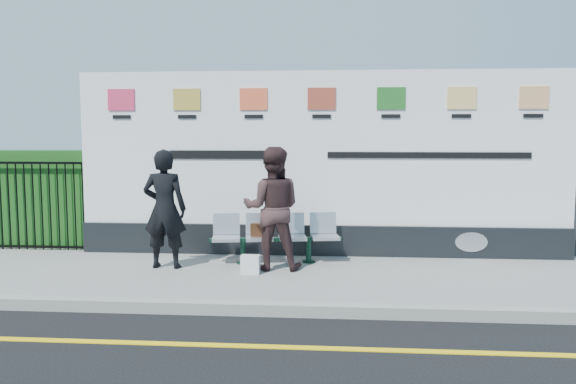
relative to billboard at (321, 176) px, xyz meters
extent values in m
plane|color=black|center=(-0.50, -3.85, -1.42)|extent=(80.00, 80.00, 0.00)
cube|color=gray|center=(-0.50, -1.35, -1.36)|extent=(14.00, 3.00, 0.12)
cube|color=gray|center=(-0.50, -2.85, -1.35)|extent=(14.00, 0.18, 0.14)
cube|color=yellow|center=(-0.50, -3.85, -1.42)|extent=(14.00, 0.10, 0.01)
cube|color=black|center=(0.00, 0.00, -1.05)|extent=(8.00, 0.30, 0.50)
cube|color=white|center=(0.00, 0.00, 0.45)|extent=(8.00, 0.14, 2.50)
cube|color=#1B5118|center=(-5.08, 0.45, -0.45)|extent=(2.35, 0.70, 1.70)
imported|color=black|center=(-2.29, -1.13, -0.42)|extent=(0.65, 0.43, 1.76)
imported|color=#3A2526|center=(-0.69, -1.07, -0.40)|extent=(0.90, 0.71, 1.80)
cube|color=black|center=(-0.93, -0.73, -0.78)|extent=(0.27, 0.14, 0.20)
cube|color=silver|center=(-0.98, -1.40, -1.17)|extent=(0.27, 0.16, 0.27)
camera|label=1|loc=(0.17, -9.17, 0.66)|focal=35.00mm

